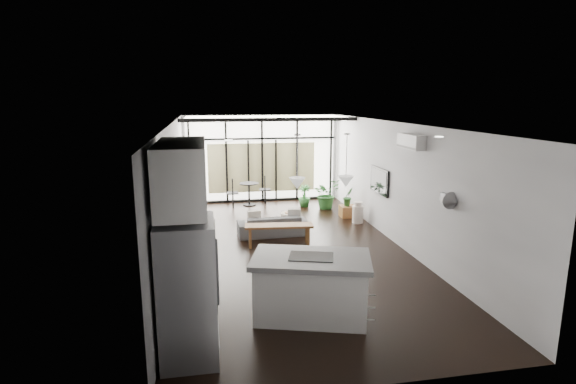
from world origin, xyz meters
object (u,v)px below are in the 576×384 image
object	(u,v)px
pouf	(290,220)
milk_can	(358,212)
tv	(379,181)
sofa	(273,222)
island	(311,287)
console_bench	(279,235)
fridge	(188,290)

from	to	relation	value
pouf	milk_can	bearing A→B (deg)	1.65
pouf	tv	xyz separation A→B (m)	(2.15, -0.74, 1.11)
sofa	pouf	size ratio (longest dim) A/B	3.64
island	console_bench	size ratio (longest dim) A/B	1.15
island	console_bench	xyz separation A→B (m)	(0.07, 3.45, -0.24)
console_bench	fridge	bearing A→B (deg)	-108.23
console_bench	milk_can	bearing A→B (deg)	37.76
pouf	tv	bearing A→B (deg)	-18.98
island	pouf	distance (m)	4.96
pouf	sofa	bearing A→B (deg)	-131.67
sofa	milk_can	bearing A→B (deg)	-166.63
island	pouf	world-z (taller)	island
island	sofa	distance (m)	4.30
sofa	tv	xyz separation A→B (m)	(2.69, -0.13, 0.96)
sofa	milk_can	xyz separation A→B (m)	(2.44, 0.66, -0.04)
island	pouf	xyz separation A→B (m)	(0.60, 4.91, -0.30)
sofa	console_bench	xyz separation A→B (m)	(0.02, -0.85, -0.09)
sofa	tv	size ratio (longest dim) A/B	1.56
console_bench	milk_can	size ratio (longest dim) A/B	2.65
island	tv	size ratio (longest dim) A/B	1.63
fridge	sofa	distance (m)	5.44
pouf	milk_can	size ratio (longest dim) A/B	0.81
fridge	sofa	xyz separation A→B (m)	(1.86, 5.08, -0.59)
fridge	milk_can	xyz separation A→B (m)	(4.30, 5.74, -0.63)
fridge	milk_can	bearing A→B (deg)	53.21
pouf	island	bearing A→B (deg)	-96.92
pouf	console_bench	bearing A→B (deg)	-109.78
sofa	pouf	xyz separation A→B (m)	(0.54, 0.61, -0.15)
milk_can	tv	size ratio (longest dim) A/B	0.53
sofa	milk_can	distance (m)	2.53
tv	fridge	bearing A→B (deg)	-132.60
island	fridge	distance (m)	2.01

